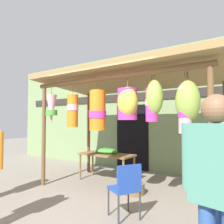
{
  "coord_description": "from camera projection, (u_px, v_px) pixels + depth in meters",
  "views": [
    {
      "loc": [
        2.57,
        -3.4,
        1.49
      ],
      "look_at": [
        -0.1,
        0.57,
        1.69
      ],
      "focal_mm": 35.16,
      "sensor_mm": 36.0,
      "label": 1
    }
  ],
  "objects": [
    {
      "name": "ground_plane",
      "position": [
        100.0,
        199.0,
        4.19
      ],
      "size": [
        30.0,
        30.0,
        0.0
      ],
      "primitive_type": "plane",
      "color": "gray"
    },
    {
      "name": "shop_facade",
      "position": [
        156.0,
        110.0,
        6.58
      ],
      "size": [
        12.18,
        0.29,
        3.63
      ],
      "color": "#7A9360",
      "rests_on": "ground_plane"
    },
    {
      "name": "market_stall_canopy",
      "position": [
        127.0,
        89.0,
        4.63
      ],
      "size": [
        4.16,
        2.14,
        2.59
      ],
      "color": "brown",
      "rests_on": "ground_plane"
    },
    {
      "name": "display_table",
      "position": [
        106.0,
        157.0,
        5.47
      ],
      "size": [
        1.39,
        0.61,
        0.67
      ],
      "color": "brown",
      "rests_on": "ground_plane"
    },
    {
      "name": "flower_heap_on_table",
      "position": [
        107.0,
        151.0,
        5.52
      ],
      "size": [
        0.62,
        0.43,
        0.13
      ],
      "color": "green",
      "rests_on": "display_table"
    },
    {
      "name": "folding_chair",
      "position": [
        126.0,
        186.0,
        3.33
      ],
      "size": [
        0.55,
        0.55,
        0.84
      ],
      "color": "#2347A8",
      "rests_on": "ground_plane"
    },
    {
      "name": "wicker_basket_by_table",
      "position": [
        134.0,
        188.0,
        4.5
      ],
      "size": [
        0.45,
        0.45,
        0.22
      ],
      "primitive_type": "cylinder",
      "color": "brown",
      "rests_on": "ground_plane"
    },
    {
      "name": "customer_foreground",
      "position": [
        218.0,
        183.0,
        1.7
      ],
      "size": [
        0.58,
        0.3,
        1.7
      ],
      "color": "#2D5193",
      "rests_on": "ground_plane"
    },
    {
      "name": "passerby_at_right",
      "position": [
        223.0,
        166.0,
        2.83
      ],
      "size": [
        0.51,
        0.41,
        1.56
      ],
      "color": "#2D5193",
      "rests_on": "ground_plane"
    }
  ]
}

